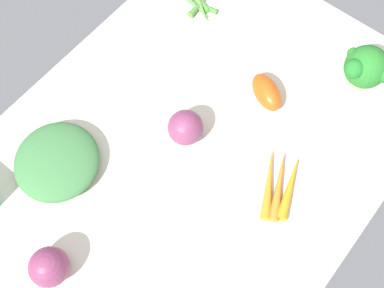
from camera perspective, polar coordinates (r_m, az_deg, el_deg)
The scene contains 8 objects.
tablecloth at distance 108.42cm, azimuth 0.00°, elevation -0.67°, with size 104.00×76.00×2.00cm, color beige.
red_onion_near_basket at distance 105.37cm, azimuth -0.75°, elevation 1.89°, with size 7.65×7.65×7.65cm, color #773558.
broccoli_head at distance 115.42cm, azimuth 19.23°, elevation 8.32°, with size 11.25×10.96×11.95cm.
okra_pile at distance 128.14cm, azimuth 0.87°, elevation 15.78°, with size 9.70×12.82×1.88cm.
leafy_greens_clump at distance 107.20cm, azimuth -15.13°, elevation -1.91°, with size 17.75×18.19×5.08cm, color #3B733E.
carrot_bunch at distance 104.72cm, azimuth 9.94°, elevation -4.45°, with size 16.75×12.66×2.39cm.
roma_tomato at distance 112.20cm, azimuth 8.50°, elevation 5.87°, with size 9.76×5.22×5.22cm, color #D04B13.
red_onion_center at distance 99.38cm, azimuth -15.97°, elevation -13.30°, with size 7.66×7.66×7.66cm, color #7B3356.
Camera 1 is at (34.85, 28.09, 99.74)cm, focal length 46.83 mm.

